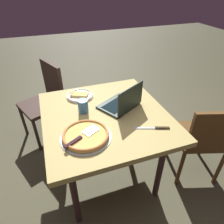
# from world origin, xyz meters

# --- Properties ---
(ground_plane) EXTENTS (12.00, 12.00, 0.00)m
(ground_plane) POSITION_xyz_m (0.00, 0.00, 0.00)
(ground_plane) COLOR #45432D
(dining_table) EXTENTS (1.02, 0.97, 0.75)m
(dining_table) POSITION_xyz_m (0.00, 0.00, 0.67)
(dining_table) COLOR tan
(dining_table) RESTS_ON ground_plane
(laptop) EXTENTS (0.36, 0.39, 0.22)m
(laptop) POSITION_xyz_m (0.04, -0.16, 0.79)
(laptop) COLOR black
(laptop) RESTS_ON dining_table
(pizza_plate) EXTENTS (0.24, 0.24, 0.04)m
(pizza_plate) POSITION_xyz_m (0.33, 0.13, 0.76)
(pizza_plate) COLOR white
(pizza_plate) RESTS_ON dining_table
(pizza_tray) EXTENTS (0.35, 0.35, 0.04)m
(pizza_tray) POSITION_xyz_m (-0.22, 0.21, 0.77)
(pizza_tray) COLOR #9BA9AA
(pizza_tray) RESTS_ON dining_table
(table_knife) EXTENTS (0.10, 0.24, 0.01)m
(table_knife) POSITION_xyz_m (-0.29, -0.29, 0.75)
(table_knife) COLOR silver
(table_knife) RESTS_ON dining_table
(drink_cup) EXTENTS (0.08, 0.08, 0.11)m
(drink_cup) POSITION_xyz_m (0.08, 0.15, 0.80)
(drink_cup) COLOR #376BAA
(drink_cup) RESTS_ON dining_table
(chair_near) EXTENTS (0.54, 0.54, 0.89)m
(chair_near) POSITION_xyz_m (0.85, 0.44, 0.50)
(chair_near) COLOR #382721
(chair_near) RESTS_ON ground_plane
(chair_far) EXTENTS (0.51, 0.51, 0.83)m
(chair_far) POSITION_xyz_m (-0.27, -0.81, 0.49)
(chair_far) COLOR #56391B
(chair_far) RESTS_ON ground_plane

